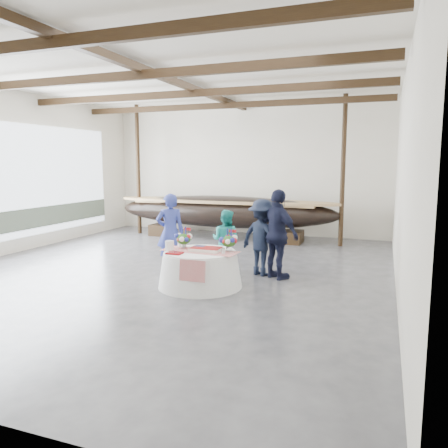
% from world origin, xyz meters
% --- Properties ---
extents(floor, '(10.00, 12.00, 0.01)m').
position_xyz_m(floor, '(0.00, 0.00, 0.00)').
color(floor, '#3D3D42').
rests_on(floor, ground).
extents(wall_back, '(10.00, 0.02, 4.50)m').
position_xyz_m(wall_back, '(0.00, 6.00, 2.25)').
color(wall_back, silver).
rests_on(wall_back, ground).
extents(wall_right, '(0.02, 12.00, 4.50)m').
position_xyz_m(wall_right, '(5.00, 0.00, 2.25)').
color(wall_right, silver).
rests_on(wall_right, ground).
extents(ceiling, '(10.00, 12.00, 0.01)m').
position_xyz_m(ceiling, '(0.00, 0.00, 4.50)').
color(ceiling, white).
rests_on(ceiling, wall_back).
extents(pavilion_structure, '(9.80, 11.76, 4.50)m').
position_xyz_m(pavilion_structure, '(0.00, 0.79, 4.00)').
color(pavilion_structure, black).
rests_on(pavilion_structure, ground).
extents(open_bay, '(0.03, 7.00, 3.20)m').
position_xyz_m(open_bay, '(-4.95, 1.00, 1.83)').
color(open_bay, silver).
rests_on(open_bay, ground).
extents(longboat_display, '(7.63, 1.53, 1.43)m').
position_xyz_m(longboat_display, '(-0.29, 4.56, 0.91)').
color(longboat_display, black).
rests_on(longboat_display, ground).
extents(banquet_table, '(1.71, 1.71, 0.74)m').
position_xyz_m(banquet_table, '(1.24, -0.94, 0.37)').
color(banquet_table, silver).
rests_on(banquet_table, ground).
extents(tabletop_items, '(1.61, 0.95, 0.40)m').
position_xyz_m(tabletop_items, '(1.23, -0.83, 0.89)').
color(tabletop_items, red).
rests_on(tabletop_items, banquet_table).
extents(guest_woman_blue, '(0.79, 0.73, 1.80)m').
position_xyz_m(guest_woman_blue, '(-0.01, 0.18, 0.90)').
color(guest_woman_blue, navy).
rests_on(guest_woman_blue, ground).
extents(guest_woman_teal, '(0.75, 0.62, 1.43)m').
position_xyz_m(guest_woman_teal, '(1.26, 0.53, 0.72)').
color(guest_woman_teal, teal).
rests_on(guest_woman_teal, ground).
extents(guest_man_left, '(1.27, 1.01, 1.71)m').
position_xyz_m(guest_man_left, '(2.18, 0.40, 0.86)').
color(guest_man_left, black).
rests_on(guest_man_left, ground).
extents(guest_man_right, '(1.22, 1.03, 1.95)m').
position_xyz_m(guest_man_right, '(2.58, 0.20, 0.98)').
color(guest_man_right, black).
rests_on(guest_man_right, ground).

